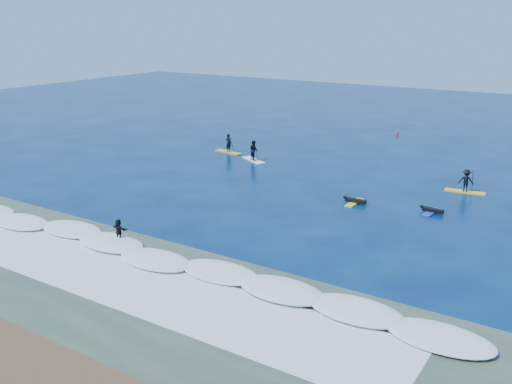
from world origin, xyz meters
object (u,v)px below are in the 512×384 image
Objects in this scene: sup_paddler_right at (466,182)px; prone_paddler_near at (355,201)px; wave_surfer at (119,231)px; prone_paddler_far at (431,211)px; marker_buoy at (397,133)px; sup_paddler_center at (254,152)px; sup_paddler_left at (229,146)px.

sup_paddler_right is 1.38× the size of prone_paddler_near.
sup_paddler_right is 1.59× the size of wave_surfer.
prone_paddler_near is at bearing 61.58° from wave_surfer.
prone_paddler_far is 3.56× the size of marker_buoy.
wave_surfer is (-15.40, -22.62, -0.04)m from sup_paddler_right.
sup_paddler_center is 1.44× the size of prone_paddler_near.
marker_buoy is (11.63, 18.14, -0.44)m from sup_paddler_left.
sup_paddler_center reaches higher than marker_buoy.
sup_paddler_center is at bearing 103.79° from wave_surfer.
prone_paddler_far is at bearing -8.74° from sup_paddler_left.
sup_paddler_center is at bearing -11.12° from sup_paddler_left.
prone_paddler_near is 1.03× the size of prone_paddler_far.
prone_paddler_far is at bearing 50.35° from wave_surfer.
prone_paddler_far is (23.21, -7.61, -0.55)m from sup_paddler_left.
wave_surfer is 42.09m from marker_buoy.
sup_paddler_center is 1.48× the size of prone_paddler_far.
sup_paddler_left is 1.65× the size of wave_surfer.
prone_paddler_near is 17.77m from wave_surfer.
prone_paddler_far is 21.83m from wave_surfer.
sup_paddler_center is 1.65× the size of wave_surfer.
wave_surfer is 3.21× the size of marker_buoy.
sup_paddler_left reaches higher than prone_paddler_far.
sup_paddler_center is at bearing 78.43° from prone_paddler_far.
marker_buoy is at bearing 13.26° from prone_paddler_near.
wave_surfer is at bearing -48.99° from sup_paddler_center.
sup_paddler_left reaches higher than sup_paddler_right.
prone_paddler_near is (17.70, -8.58, -0.55)m from sup_paddler_left.
prone_paddler_near is at bearing 105.95° from prone_paddler_far.
sup_paddler_left is 1.44× the size of prone_paddler_near.
sup_paddler_right reaches higher than prone_paddler_far.
prone_paddler_far is at bearing -65.79° from marker_buoy.
wave_surfer reaches higher than prone_paddler_near.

